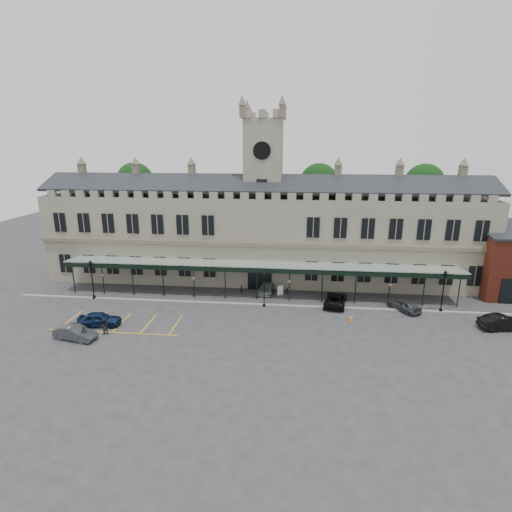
# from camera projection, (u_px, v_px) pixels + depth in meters

# --- Properties ---
(ground) EXTENTS (140.00, 140.00, 0.00)m
(ground) POSITION_uv_depth(u_px,v_px,m) (250.00, 324.00, 43.10)
(ground) COLOR #302F32
(station_building) EXTENTS (60.00, 10.36, 17.30)m
(station_building) POSITION_uv_depth(u_px,v_px,m) (263.00, 234.00, 56.61)
(station_building) COLOR slate
(station_building) RESTS_ON ground
(clock_tower) EXTENTS (5.60, 5.60, 24.80)m
(clock_tower) POSITION_uv_depth(u_px,v_px,m) (263.00, 187.00, 54.91)
(clock_tower) COLOR slate
(clock_tower) RESTS_ON ground
(canopy) EXTENTS (50.00, 4.10, 4.30)m
(canopy) POSITION_uv_depth(u_px,v_px,m) (257.00, 281.00, 49.60)
(canopy) COLOR #8C9E93
(canopy) RESTS_ON ground
(kerb) EXTENTS (60.00, 0.40, 0.12)m
(kerb) POSITION_uv_depth(u_px,v_px,m) (256.00, 304.00, 48.35)
(kerb) COLOR gray
(kerb) RESTS_ON ground
(parking_markings) EXTENTS (16.00, 6.00, 0.01)m
(parking_markings) POSITION_uv_depth(u_px,v_px,m) (120.00, 324.00, 43.04)
(parking_markings) COLOR gold
(parking_markings) RESTS_ON ground
(tree_behind_left) EXTENTS (6.00, 6.00, 16.00)m
(tree_behind_left) POSITION_uv_depth(u_px,v_px,m) (135.00, 182.00, 65.78)
(tree_behind_left) COLOR #332314
(tree_behind_left) RESTS_ON ground
(tree_behind_mid) EXTENTS (6.00, 6.00, 16.00)m
(tree_behind_mid) POSITION_uv_depth(u_px,v_px,m) (319.00, 184.00, 62.83)
(tree_behind_mid) COLOR #332314
(tree_behind_mid) RESTS_ON ground
(tree_behind_right) EXTENTS (6.00, 6.00, 16.00)m
(tree_behind_right) POSITION_uv_depth(u_px,v_px,m) (424.00, 185.00, 61.25)
(tree_behind_right) COLOR #332314
(tree_behind_right) RESTS_ON ground
(lamp_post_left) EXTENTS (0.48, 0.48, 5.06)m
(lamp_post_left) POSITION_uv_depth(u_px,v_px,m) (92.00, 276.00, 49.53)
(lamp_post_left) COLOR black
(lamp_post_left) RESTS_ON ground
(lamp_post_mid) EXTENTS (0.41, 0.41, 4.30)m
(lamp_post_mid) POSITION_uv_depth(u_px,v_px,m) (264.00, 286.00, 47.14)
(lamp_post_mid) COLOR black
(lamp_post_mid) RESTS_ON ground
(lamp_post_right) EXTENTS (0.48, 0.48, 5.08)m
(lamp_post_right) POSITION_uv_depth(u_px,v_px,m) (444.00, 288.00, 45.47)
(lamp_post_right) COLOR black
(lamp_post_right) RESTS_ON ground
(traffic_cone) EXTENTS (0.44, 0.44, 0.69)m
(traffic_cone) POSITION_uv_depth(u_px,v_px,m) (351.00, 318.00, 43.77)
(traffic_cone) COLOR #EE5907
(traffic_cone) RESTS_ON ground
(sign_board) EXTENTS (0.73, 0.25, 1.27)m
(sign_board) POSITION_uv_depth(u_px,v_px,m) (280.00, 290.00, 51.35)
(sign_board) COLOR black
(sign_board) RESTS_ON ground
(bollard_left) EXTENTS (0.17, 0.17, 0.94)m
(bollard_left) POSITION_uv_depth(u_px,v_px,m) (242.00, 289.00, 52.30)
(bollard_left) COLOR black
(bollard_left) RESTS_ON ground
(bollard_right) EXTENTS (0.15, 0.15, 0.83)m
(bollard_right) POSITION_uv_depth(u_px,v_px,m) (287.00, 291.00, 51.66)
(bollard_right) COLOR black
(bollard_right) RESTS_ON ground
(car_left_a) EXTENTS (4.64, 2.34, 1.52)m
(car_left_a) POSITION_uv_depth(u_px,v_px,m) (100.00, 319.00, 42.54)
(car_left_a) COLOR #0D1C3B
(car_left_a) RESTS_ON ground
(car_left_b) EXTENTS (4.56, 2.33, 1.43)m
(car_left_b) POSITION_uv_depth(u_px,v_px,m) (75.00, 333.00, 39.56)
(car_left_b) COLOR #34373B
(car_left_b) RESTS_ON ground
(car_taxi) EXTENTS (2.28, 4.58, 1.28)m
(car_taxi) POSITION_uv_depth(u_px,v_px,m) (267.00, 287.00, 52.41)
(car_taxi) COLOR #95979C
(car_taxi) RESTS_ON ground
(car_van) EXTENTS (3.32, 5.56, 1.45)m
(car_van) POSITION_uv_depth(u_px,v_px,m) (336.00, 299.00, 48.14)
(car_van) COLOR black
(car_van) RESTS_ON ground
(car_right_a) EXTENTS (3.71, 4.41, 1.42)m
(car_right_a) POSITION_uv_depth(u_px,v_px,m) (404.00, 305.00, 46.48)
(car_right_a) COLOR #34373B
(car_right_a) RESTS_ON ground
(car_right_b) EXTENTS (4.96, 2.38, 1.57)m
(car_right_b) POSITION_uv_depth(u_px,v_px,m) (502.00, 322.00, 41.70)
(car_right_b) COLOR black
(car_right_b) RESTS_ON ground
(person_a) EXTENTS (0.70, 0.56, 1.66)m
(person_a) POSITION_uv_depth(u_px,v_px,m) (84.00, 334.00, 39.07)
(person_a) COLOR black
(person_a) RESTS_ON ground
(person_b) EXTENTS (0.99, 0.93, 1.61)m
(person_b) POSITION_uv_depth(u_px,v_px,m) (104.00, 327.00, 40.66)
(person_b) COLOR black
(person_b) RESTS_ON ground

